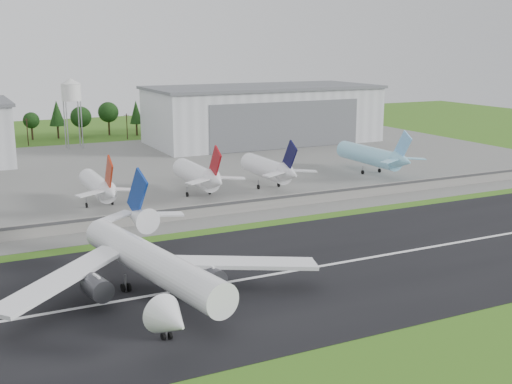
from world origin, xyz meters
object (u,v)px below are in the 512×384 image
main_airliner (153,270)px  parked_jet_navy (271,169)px  parked_jet_skyblue (374,156)px  parked_jet_red_b (200,176)px  parked_jet_red_a (100,187)px

main_airliner → parked_jet_navy: 88.48m
main_airliner → parked_jet_skyblue: size_ratio=1.58×
parked_jet_red_b → parked_jet_navy: parked_jet_red_b is taller
main_airliner → parked_jet_red_a: size_ratio=1.89×
parked_jet_skyblue → parked_jet_red_b: bearing=-175.6°
parked_jet_red_a → parked_jet_red_b: 28.82m
parked_jet_skyblue → main_airliner: bearing=-144.2°
parked_jet_navy → parked_jet_red_b: bearing=180.0°
parked_jet_red_a → parked_jet_skyblue: 93.93m
parked_jet_red_b → parked_jet_skyblue: (64.97, 5.01, 0.02)m
main_airliner → parked_jet_skyblue: bearing=-155.1°
parked_jet_red_b → parked_jet_red_a: bearing=-179.9°
parked_jet_red_a → parked_jet_navy: (51.79, 0.07, 0.39)m
parked_jet_navy → parked_jet_skyblue: 42.30m
parked_jet_navy → parked_jet_skyblue: parked_jet_skyblue is taller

